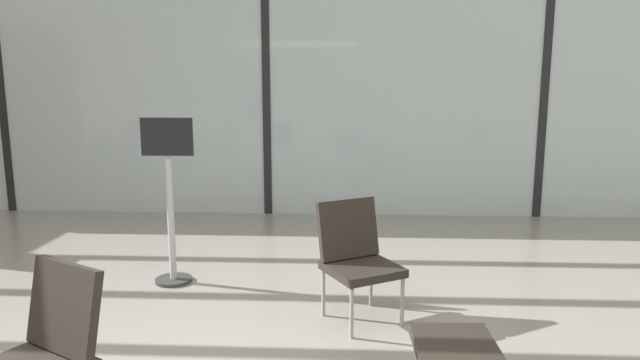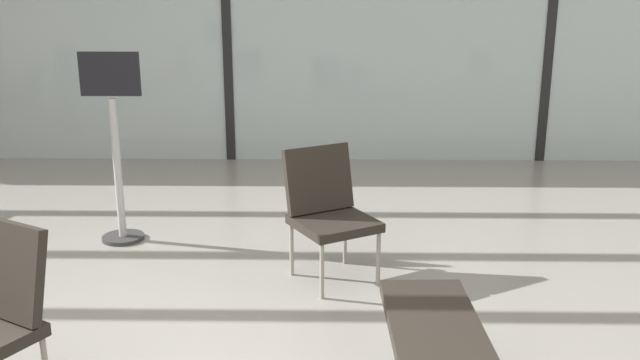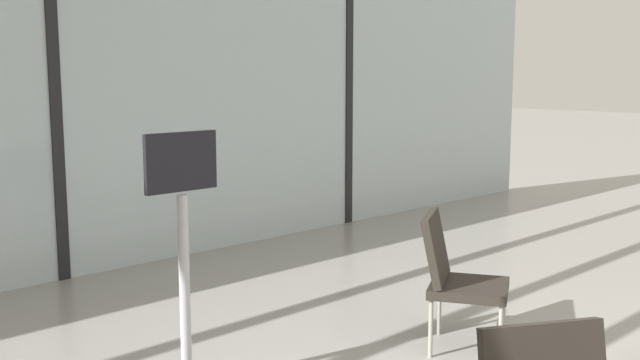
% 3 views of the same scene
% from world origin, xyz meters
% --- Properties ---
extents(glass_curtain_wall, '(14.00, 0.08, 3.02)m').
position_xyz_m(glass_curtain_wall, '(0.00, 5.20, 1.51)').
color(glass_curtain_wall, silver).
rests_on(glass_curtain_wall, ground).
extents(window_mullion_1, '(0.10, 0.12, 3.02)m').
position_xyz_m(window_mullion_1, '(0.00, 5.20, 1.51)').
color(window_mullion_1, black).
rests_on(window_mullion_1, ground).
extents(window_mullion_2, '(0.10, 0.12, 3.02)m').
position_xyz_m(window_mullion_2, '(3.50, 5.20, 1.51)').
color(window_mullion_2, black).
rests_on(window_mullion_2, ground).
extents(lounge_chair_4, '(0.68, 0.69, 0.87)m').
position_xyz_m(lounge_chair_4, '(1.12, 1.91, 0.49)').
color(lounge_chair_4, '#28231E').
rests_on(lounge_chair_4, ground).
extents(info_sign, '(0.44, 0.32, 1.44)m').
position_xyz_m(info_sign, '(-0.48, 2.57, 0.68)').
color(info_sign, '#333333').
rests_on(info_sign, ground).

